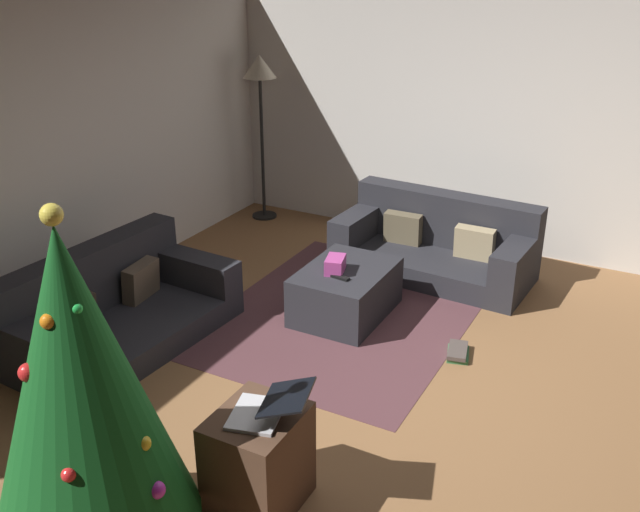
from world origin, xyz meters
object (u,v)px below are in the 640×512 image
at_px(side_table, 258,461).
at_px(laptop, 267,408).
at_px(couch_right, 437,244).
at_px(christmas_tree, 79,386).
at_px(book_stack, 458,352).
at_px(corner_lamp, 260,80).
at_px(gift_box, 335,265).
at_px(couch_left, 113,309).
at_px(tv_remote, 340,277).
at_px(ottoman, 346,292).

bearing_deg(side_table, laptop, -74.74).
xyz_separation_m(couch_right, christmas_tree, (-4.10, 0.35, 0.73)).
bearing_deg(book_stack, corner_lamp, 57.20).
bearing_deg(gift_box, laptop, -162.20).
bearing_deg(book_stack, laptop, 168.04).
distance_m(couch_left, book_stack, 2.70).
xyz_separation_m(couch_left, tv_remote, (1.05, -1.47, 0.17)).
bearing_deg(laptop, corner_lamp, 32.64).
bearing_deg(gift_box, tv_remote, -136.07).
bearing_deg(side_table, couch_left, 63.19).
bearing_deg(ottoman, couch_left, 130.85).
relative_size(gift_box, side_table, 0.37).
bearing_deg(ottoman, corner_lamp, 48.03).
height_order(side_table, book_stack, side_table).
distance_m(side_table, laptop, 0.36).
bearing_deg(corner_lamp, book_stack, -122.80).
distance_m(couch_left, laptop, 2.32).
relative_size(tv_remote, book_stack, 0.54).
bearing_deg(ottoman, tv_remote, -168.48).
relative_size(christmas_tree, side_table, 3.18).
bearing_deg(tv_remote, couch_left, 132.58).
bearing_deg(couch_left, laptop, 67.57).
distance_m(couch_right, gift_box, 1.38).
relative_size(gift_box, laptop, 0.45).
xyz_separation_m(tv_remote, side_table, (-2.06, -0.53, -0.13)).
xyz_separation_m(book_stack, corner_lamp, (1.89, 2.94, 1.53)).
distance_m(couch_left, gift_box, 1.80).
relative_size(ottoman, laptop, 1.85).
xyz_separation_m(tv_remote, corner_lamp, (1.88, 1.92, 1.13)).
relative_size(couch_left, corner_lamp, 1.01).
distance_m(gift_box, laptop, 2.25).
relative_size(couch_right, ottoman, 2.05).
height_order(couch_left, side_table, couch_left).
bearing_deg(christmas_tree, ottoman, 0.50).
xyz_separation_m(christmas_tree, side_table, (0.65, -0.55, -0.70)).
height_order(couch_right, christmas_tree, christmas_tree).
height_order(gift_box, corner_lamp, corner_lamp).
height_order(tv_remote, corner_lamp, corner_lamp).
distance_m(couch_right, tv_remote, 1.44).
relative_size(side_table, book_stack, 2.01).
height_order(christmas_tree, corner_lamp, christmas_tree).
height_order(couch_right, book_stack, couch_right).
bearing_deg(christmas_tree, book_stack, -21.01).
distance_m(ottoman, tv_remote, 0.29).
height_order(couch_right, side_table, couch_right).
bearing_deg(gift_box, couch_right, -18.55).
relative_size(tv_remote, christmas_tree, 0.08).
bearing_deg(ottoman, side_table, -165.74).
distance_m(tv_remote, laptop, 2.14).
bearing_deg(tv_remote, couch_right, -6.72).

